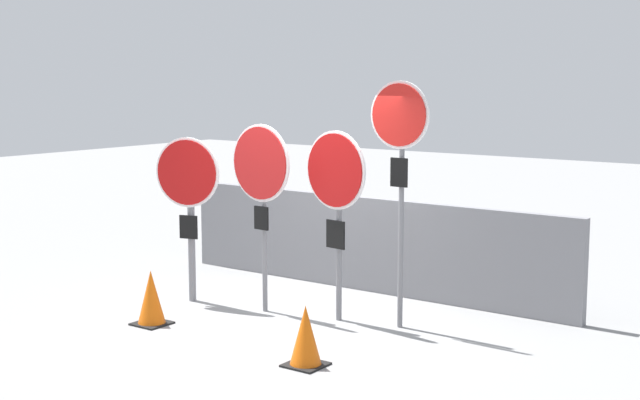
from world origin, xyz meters
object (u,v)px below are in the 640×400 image
traffic_cone_0 (151,298)px  stop_sign_2 (336,185)px  stop_sign_1 (261,175)px  traffic_cone_1 (306,336)px  stop_sign_3 (400,142)px  stop_sign_0 (188,190)px

traffic_cone_0 → stop_sign_2: bearing=40.1°
stop_sign_2 → traffic_cone_0: bearing=-131.2°
stop_sign_1 → traffic_cone_1: size_ratio=3.70×
stop_sign_3 → stop_sign_0: bearing=-167.5°
stop_sign_0 → traffic_cone_1: stop_sign_0 is taller
traffic_cone_1 → stop_sign_1: bearing=141.5°
stop_sign_1 → traffic_cone_0: bearing=-114.5°
stop_sign_0 → stop_sign_3: (2.61, 0.50, 0.65)m
stop_sign_3 → traffic_cone_0: size_ratio=4.38×
stop_sign_1 → traffic_cone_0: size_ratio=3.58×
stop_sign_2 → stop_sign_3: size_ratio=0.80×
stop_sign_0 → stop_sign_1: 1.04m
stop_sign_0 → stop_sign_3: 2.74m
traffic_cone_1 → stop_sign_2: bearing=114.8°
stop_sign_0 → traffic_cone_0: 1.48m
stop_sign_0 → stop_sign_1: stop_sign_1 is taller
traffic_cone_1 → traffic_cone_0: bearing=176.7°
stop_sign_0 → traffic_cone_1: bearing=-38.4°
traffic_cone_1 → stop_sign_0: bearing=156.9°
stop_sign_3 → traffic_cone_1: 2.35m
stop_sign_1 → traffic_cone_1: stop_sign_1 is taller
traffic_cone_0 → stop_sign_0: bearing=110.1°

